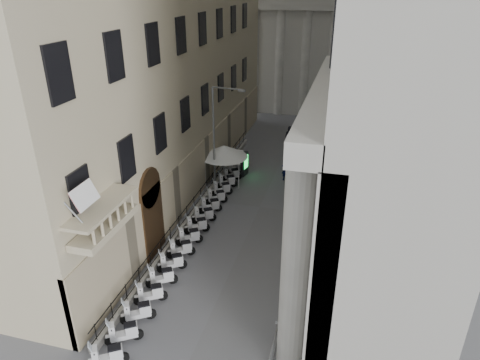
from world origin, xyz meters
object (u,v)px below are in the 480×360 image
(info_kiosk, at_px, (245,164))
(pedestrian_b, at_px, (307,153))
(security_tent, at_px, (226,152))
(pedestrian_a, at_px, (286,169))
(street_lamp, at_px, (217,130))

(info_kiosk, relative_size, pedestrian_b, 1.28)
(security_tent, relative_size, pedestrian_b, 2.43)
(pedestrian_a, relative_size, pedestrian_b, 1.24)
(street_lamp, distance_m, info_kiosk, 5.00)
(pedestrian_a, bearing_deg, security_tent, -4.02)
(info_kiosk, distance_m, pedestrian_a, 3.54)
(security_tent, height_order, pedestrian_b, security_tent)
(street_lamp, distance_m, pedestrian_a, 6.86)
(info_kiosk, bearing_deg, pedestrian_a, 8.38)
(street_lamp, bearing_deg, security_tent, 84.60)
(street_lamp, height_order, info_kiosk, street_lamp)
(info_kiosk, bearing_deg, security_tent, -112.62)
(pedestrian_a, distance_m, pedestrian_b, 4.65)
(pedestrian_b, bearing_deg, info_kiosk, 42.43)
(info_kiosk, xyz_separation_m, pedestrian_a, (3.54, -0.12, -0.04))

